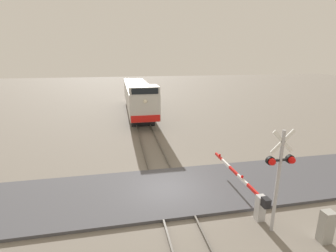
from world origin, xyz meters
The scene contains 8 objects.
ground_plane centered at (0.00, 0.00, 0.00)m, with size 160.00×160.00×0.00m, color slate.
rail_track_left centered at (-0.72, 0.00, 0.07)m, with size 0.08×80.00×0.15m, color #59544C.
rail_track_right centered at (0.72, 0.00, 0.07)m, with size 0.08×80.00×0.15m, color #59544C.
road_surface centered at (0.00, 0.00, 0.08)m, with size 36.00×5.03×0.15m, color #47474C.
locomotive centered at (0.00, 19.35, 2.20)m, with size 2.87×17.78×4.32m.
crossing_signal centered at (3.62, -3.93, 2.77)m, with size 1.18×0.33×4.41m.
crossing_gate centered at (3.50, -2.43, 0.81)m, with size 0.36×5.78×1.29m.
utility_cabinet centered at (5.25, -4.89, 0.67)m, with size 0.46×0.39×1.34m, color #999993.
Camera 1 is at (-2.35, -11.76, 7.03)m, focal length 26.65 mm.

